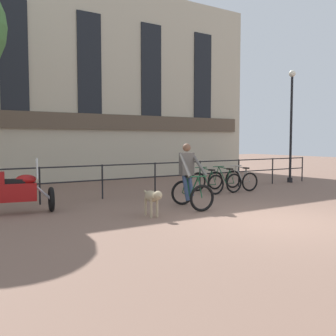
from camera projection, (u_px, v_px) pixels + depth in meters
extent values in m
plane|color=#7A5B4C|center=(279.00, 221.00, 8.64)|extent=(60.00, 60.00, 0.00)
cylinder|color=black|center=(40.00, 186.00, 10.87)|extent=(0.05, 0.05, 1.05)
cylinder|color=black|center=(102.00, 182.00, 11.90)|extent=(0.05, 0.05, 1.05)
cylinder|color=black|center=(155.00, 178.00, 12.93)|extent=(0.05, 0.05, 1.05)
cylinder|color=black|center=(200.00, 176.00, 13.96)|extent=(0.05, 0.05, 1.05)
cylinder|color=black|center=(239.00, 173.00, 14.99)|extent=(0.05, 0.05, 1.05)
cylinder|color=black|center=(273.00, 171.00, 16.02)|extent=(0.05, 0.05, 1.05)
cylinder|color=black|center=(302.00, 169.00, 17.04)|extent=(0.05, 0.05, 1.05)
cylinder|color=black|center=(155.00, 163.00, 12.89)|extent=(15.00, 0.04, 0.04)
cylinder|color=black|center=(155.00, 177.00, 12.92)|extent=(15.00, 0.04, 0.04)
cube|color=#BCB299|center=(87.00, 81.00, 17.48)|extent=(18.00, 0.60, 8.82)
cube|color=brown|center=(91.00, 121.00, 17.31)|extent=(17.10, 0.12, 0.70)
cube|color=black|center=(14.00, 62.00, 15.44)|extent=(1.10, 0.06, 4.94)
cube|color=black|center=(90.00, 70.00, 17.17)|extent=(1.10, 0.06, 4.94)
cube|color=black|center=(151.00, 76.00, 18.90)|extent=(1.10, 0.06, 4.94)
cube|color=black|center=(203.00, 81.00, 20.63)|extent=(1.10, 0.06, 4.94)
torus|color=black|center=(202.00, 198.00, 9.81)|extent=(0.68, 0.18, 0.68)
torus|color=black|center=(183.00, 193.00, 10.81)|extent=(0.68, 0.18, 0.68)
cylinder|color=#194C2D|center=(194.00, 187.00, 10.18)|extent=(0.11, 0.49, 0.60)
cylinder|color=#194C2D|center=(188.00, 187.00, 10.48)|extent=(0.07, 0.23, 0.52)
cylinder|color=#194C2D|center=(192.00, 177.00, 10.25)|extent=(0.14, 0.66, 0.10)
cylinder|color=#194C2D|center=(186.00, 195.00, 10.61)|extent=(0.10, 0.44, 0.08)
cylinder|color=#194C2D|center=(185.00, 185.00, 10.68)|extent=(0.07, 0.26, 0.47)
cylinder|color=#194C2D|center=(200.00, 187.00, 9.88)|extent=(0.06, 0.23, 0.54)
cylinder|color=#194C2D|center=(198.00, 176.00, 9.95)|extent=(0.48, 0.11, 0.03)
cube|color=black|center=(187.00, 176.00, 10.55)|extent=(0.16, 0.26, 0.05)
cube|color=#56514C|center=(187.00, 164.00, 10.53)|extent=(0.39, 0.28, 0.60)
sphere|color=brown|center=(187.00, 147.00, 10.50)|extent=(0.22, 0.22, 0.22)
cylinder|color=#56514C|center=(185.00, 165.00, 10.14)|extent=(0.26, 0.71, 0.60)
cylinder|color=#56514C|center=(199.00, 165.00, 10.31)|extent=(0.13, 0.72, 0.60)
cylinder|color=navy|center=(186.00, 188.00, 10.46)|extent=(0.13, 0.31, 0.69)
cylinder|color=navy|center=(191.00, 185.00, 10.51)|extent=(0.18, 0.32, 0.58)
ellipsoid|color=tan|center=(151.00, 196.00, 9.20)|extent=(0.30, 0.58, 0.27)
cylinder|color=tan|center=(155.00, 197.00, 9.00)|extent=(0.17, 0.16, 0.16)
sphere|color=tan|center=(158.00, 195.00, 8.85)|extent=(0.20, 0.20, 0.20)
cone|color=tan|center=(159.00, 196.00, 8.76)|extent=(0.13, 0.14, 0.11)
cylinder|color=tan|center=(146.00, 192.00, 9.50)|extent=(0.07, 0.18, 0.10)
cylinder|color=tan|center=(151.00, 209.00, 9.03)|extent=(0.06, 0.06, 0.42)
cylinder|color=tan|center=(157.00, 208.00, 9.09)|extent=(0.06, 0.06, 0.42)
cylinder|color=tan|center=(146.00, 206.00, 9.35)|extent=(0.06, 0.06, 0.42)
cylinder|color=tan|center=(151.00, 206.00, 9.41)|extent=(0.06, 0.06, 0.42)
torus|color=black|center=(51.00, 199.00, 9.82)|extent=(0.24, 0.63, 0.62)
cube|color=maroon|center=(18.00, 192.00, 9.51)|extent=(0.92, 0.56, 0.44)
ellipsoid|color=maroon|center=(26.00, 179.00, 9.56)|extent=(0.53, 0.41, 0.24)
cube|color=black|center=(13.00, 181.00, 9.45)|extent=(0.61, 0.40, 0.10)
cylinder|color=#B2B2B7|center=(43.00, 192.00, 9.73)|extent=(0.44, 0.14, 0.41)
cube|color=silver|center=(37.00, 168.00, 9.64)|extent=(0.11, 0.44, 0.50)
torus|color=black|center=(198.00, 182.00, 13.76)|extent=(0.66, 0.10, 0.66)
torus|color=black|center=(216.00, 185.00, 12.85)|extent=(0.66, 0.10, 0.66)
cylinder|color=#194C2D|center=(205.00, 176.00, 13.39)|extent=(0.06, 0.47, 0.58)
cylinder|color=#194C2D|center=(210.00, 178.00, 13.12)|extent=(0.05, 0.22, 0.51)
cylinder|color=#194C2D|center=(206.00, 169.00, 13.29)|extent=(0.07, 0.63, 0.10)
cylinder|color=#194C2D|center=(212.00, 185.00, 13.03)|extent=(0.05, 0.42, 0.07)
cylinder|color=#194C2D|center=(214.00, 178.00, 12.93)|extent=(0.04, 0.25, 0.46)
cylinder|color=#194C2D|center=(199.00, 175.00, 13.66)|extent=(0.04, 0.21, 0.52)
cylinder|color=#194C2D|center=(201.00, 167.00, 13.56)|extent=(0.48, 0.06, 0.03)
cube|color=black|center=(212.00, 170.00, 13.01)|extent=(0.14, 0.25, 0.05)
torus|color=black|center=(215.00, 180.00, 14.20)|extent=(0.66, 0.10, 0.66)
torus|color=black|center=(234.00, 183.00, 13.29)|extent=(0.66, 0.10, 0.66)
cylinder|color=#194C2D|center=(222.00, 175.00, 13.83)|extent=(0.06, 0.47, 0.58)
cylinder|color=#194C2D|center=(228.00, 177.00, 13.56)|extent=(0.04, 0.22, 0.51)
cylinder|color=#194C2D|center=(224.00, 168.00, 13.73)|extent=(0.07, 0.63, 0.10)
cylinder|color=#194C2D|center=(230.00, 183.00, 13.47)|extent=(0.05, 0.42, 0.07)
cylinder|color=#194C2D|center=(232.00, 176.00, 13.37)|extent=(0.04, 0.25, 0.46)
cylinder|color=#194C2D|center=(217.00, 173.00, 14.10)|extent=(0.04, 0.21, 0.52)
cylinder|color=#194C2D|center=(219.00, 167.00, 14.00)|extent=(0.48, 0.06, 0.03)
cube|color=black|center=(230.00, 169.00, 13.46)|extent=(0.13, 0.25, 0.05)
torus|color=black|center=(233.00, 179.00, 14.66)|extent=(0.66, 0.16, 0.66)
torus|color=black|center=(250.00, 182.00, 13.71)|extent=(0.66, 0.16, 0.66)
cylinder|color=#9E998E|center=(239.00, 174.00, 14.27)|extent=(0.11, 0.47, 0.58)
cylinder|color=#9E998E|center=(244.00, 175.00, 13.99)|extent=(0.07, 0.22, 0.51)
cylinder|color=#9E998E|center=(241.00, 167.00, 14.17)|extent=(0.13, 0.63, 0.10)
cylinder|color=#9E998E|center=(246.00, 182.00, 13.90)|extent=(0.09, 0.42, 0.07)
cylinder|color=#9E998E|center=(248.00, 175.00, 13.79)|extent=(0.06, 0.25, 0.46)
cylinder|color=#9E998E|center=(234.00, 172.00, 14.56)|extent=(0.06, 0.21, 0.52)
cylinder|color=#9E998E|center=(236.00, 166.00, 14.45)|extent=(0.48, 0.11, 0.03)
cube|color=black|center=(246.00, 168.00, 13.88)|extent=(0.16, 0.26, 0.05)
cylinder|color=black|center=(290.00, 180.00, 16.58)|extent=(0.22, 0.22, 0.20)
cylinder|color=black|center=(291.00, 130.00, 16.42)|extent=(0.10, 0.10, 4.42)
sphere|color=silver|center=(292.00, 74.00, 16.26)|extent=(0.28, 0.28, 0.28)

